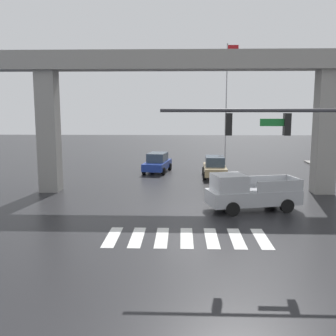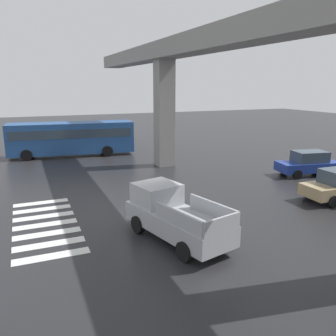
{
  "view_description": "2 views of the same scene",
  "coord_description": "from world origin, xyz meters",
  "px_view_note": "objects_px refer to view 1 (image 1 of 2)",
  "views": [
    {
      "loc": [
        -0.26,
        -21.81,
        5.72
      ],
      "look_at": [
        -1.05,
        1.49,
        2.12
      ],
      "focal_mm": 42.28,
      "sensor_mm": 36.0,
      "label": 1
    },
    {
      "loc": [
        16.0,
        -5.6,
        6.25
      ],
      "look_at": [
        -1.14,
        1.58,
        1.82
      ],
      "focal_mm": 37.43,
      "sensor_mm": 36.0,
      "label": 2
    }
  ],
  "objects_px": {
    "sedan_tan": "(215,167)",
    "traffic_signal_mast": "(317,138)",
    "sedan_blue": "(157,163)",
    "pickup_truck": "(248,193)",
    "flagpole": "(227,96)"
  },
  "relations": [
    {
      "from": "sedan_blue",
      "to": "traffic_signal_mast",
      "type": "bearing_deg",
      "value": -69.62
    },
    {
      "from": "pickup_truck",
      "to": "flagpole",
      "type": "relative_size",
      "value": 0.45
    },
    {
      "from": "flagpole",
      "to": "pickup_truck",
      "type": "bearing_deg",
      "value": -92.58
    },
    {
      "from": "sedan_tan",
      "to": "traffic_signal_mast",
      "type": "distance_m",
      "value": 17.66
    },
    {
      "from": "sedan_blue",
      "to": "pickup_truck",
      "type": "bearing_deg",
      "value": -65.71
    },
    {
      "from": "pickup_truck",
      "to": "traffic_signal_mast",
      "type": "bearing_deg",
      "value": -78.01
    },
    {
      "from": "pickup_truck",
      "to": "traffic_signal_mast",
      "type": "relative_size",
      "value": 0.62
    },
    {
      "from": "pickup_truck",
      "to": "sedan_tan",
      "type": "relative_size",
      "value": 1.25
    },
    {
      "from": "pickup_truck",
      "to": "traffic_signal_mast",
      "type": "distance_m",
      "value": 7.56
    },
    {
      "from": "sedan_blue",
      "to": "flagpole",
      "type": "distance_m",
      "value": 10.83
    },
    {
      "from": "sedan_tan",
      "to": "traffic_signal_mast",
      "type": "relative_size",
      "value": 0.5
    },
    {
      "from": "sedan_blue",
      "to": "traffic_signal_mast",
      "type": "relative_size",
      "value": 0.52
    },
    {
      "from": "sedan_tan",
      "to": "flagpole",
      "type": "relative_size",
      "value": 0.36
    },
    {
      "from": "traffic_signal_mast",
      "to": "sedan_blue",
      "type": "bearing_deg",
      "value": 110.38
    },
    {
      "from": "pickup_truck",
      "to": "flagpole",
      "type": "bearing_deg",
      "value": 87.42
    }
  ]
}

